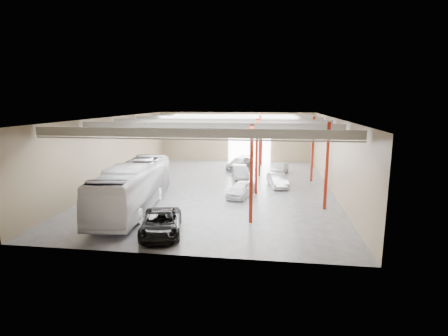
% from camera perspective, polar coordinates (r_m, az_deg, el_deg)
% --- Properties ---
extents(depot_shell, '(22.12, 32.12, 7.06)m').
position_cam_1_polar(depot_shell, '(34.94, -0.48, 4.97)').
color(depot_shell, '#48474D').
rests_on(depot_shell, ground).
extents(coach_bus, '(4.20, 13.47, 3.69)m').
position_cam_1_polar(coach_bus, '(28.90, -14.56, -2.93)').
color(coach_bus, silver).
rests_on(coach_bus, ground).
extents(black_sedan, '(3.67, 5.86, 1.51)m').
position_cam_1_polar(black_sedan, '(23.40, -10.23, -8.81)').
color(black_sedan, black).
rests_on(black_sedan, ground).
extents(car_row_a, '(2.76, 4.43, 1.41)m').
position_cam_1_polar(car_row_a, '(31.73, 2.79, -3.49)').
color(car_row_a, white).
rests_on(car_row_a, ground).
extents(car_row_b, '(2.38, 4.56, 1.43)m').
position_cam_1_polar(car_row_b, '(39.36, 2.62, -0.65)').
color(car_row_b, '#A0A0A4').
rests_on(car_row_b, ground).
extents(car_row_c, '(3.56, 5.58, 1.50)m').
position_cam_1_polar(car_row_c, '(44.48, 2.59, 0.74)').
color(car_row_c, gray).
rests_on(car_row_c, ground).
extents(car_right_near, '(2.32, 4.40, 1.38)m').
position_cam_1_polar(car_right_near, '(35.76, 8.71, -1.98)').
color(car_right_near, '#B1B1B6').
rests_on(car_right_near, ground).
extents(car_right_far, '(2.50, 4.22, 1.35)m').
position_cam_1_polar(car_right_far, '(42.36, 9.11, -0.00)').
color(car_right_far, silver).
rests_on(car_right_far, ground).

